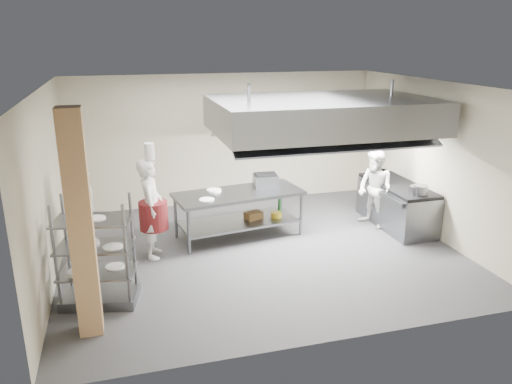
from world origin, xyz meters
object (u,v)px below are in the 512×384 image
object	(u,v)px
pass_rack	(96,252)
stockpot	(421,190)
chef_line	(375,189)
chef_plating	(84,219)
chef_head	(151,209)
island	(239,214)
griddle	(266,180)
cooking_range	(396,206)

from	to	relation	value
pass_rack	stockpot	distance (m)	5.97
stockpot	chef_line	bearing A→B (deg)	120.71
chef_plating	stockpot	world-z (taller)	chef_plating
chef_head	chef_line	distance (m)	4.51
pass_rack	chef_head	xyz separation A→B (m)	(0.90, 1.45, 0.09)
chef_line	chef_plating	bearing A→B (deg)	-98.47
island	chef_plating	xyz separation A→B (m)	(-2.79, -0.88, 0.51)
island	chef_plating	bearing A→B (deg)	-171.19
pass_rack	griddle	bearing A→B (deg)	46.59
island	pass_rack	xyz separation A→B (m)	(-2.59, -1.93, 0.35)
chef_line	chef_plating	distance (m)	5.64
pass_rack	chef_line	xyz separation A→B (m)	(5.40, 1.72, -0.00)
cooking_range	stockpot	xyz separation A→B (m)	(0.02, -0.76, 0.57)
pass_rack	chef_line	distance (m)	5.67
chef_line	griddle	xyz separation A→B (m)	(-2.18, 0.50, 0.22)
chef_plating	griddle	distance (m)	3.61
island	stockpot	bearing A→B (deg)	-26.32
stockpot	pass_rack	bearing A→B (deg)	-171.52
chef_plating	pass_rack	bearing A→B (deg)	5.93
chef_head	griddle	xyz separation A→B (m)	(2.32, 0.77, 0.12)
cooking_range	chef_head	world-z (taller)	chef_head
stockpot	chef_plating	bearing A→B (deg)	178.33
island	chef_plating	size ratio (longest dim) A/B	1.28
pass_rack	chef_head	size ratio (longest dim) A/B	0.90
cooking_range	chef_plating	size ratio (longest dim) A/B	1.04
stockpot	island	bearing A→B (deg)	162.30
chef_line	stockpot	bearing A→B (deg)	15.52
island	pass_rack	world-z (taller)	pass_rack
pass_rack	stockpot	bearing A→B (deg)	20.55
island	griddle	distance (m)	0.89
cooking_range	chef_head	distance (m)	5.01
griddle	pass_rack	bearing A→B (deg)	-140.78
island	chef_head	world-z (taller)	chef_head
cooking_range	chef_plating	xyz separation A→B (m)	(-6.08, -0.58, 0.54)
island	pass_rack	size ratio (longest dim) A/B	1.52
chef_head	stockpot	distance (m)	5.03
chef_line	island	bearing A→B (deg)	-109.60
chef_plating	cooking_range	bearing A→B (deg)	90.65
chef_head	chef_line	world-z (taller)	chef_head
cooking_range	stockpot	world-z (taller)	stockpot
island	stockpot	world-z (taller)	stockpot
griddle	stockpot	xyz separation A→B (m)	(2.68, -1.34, -0.03)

